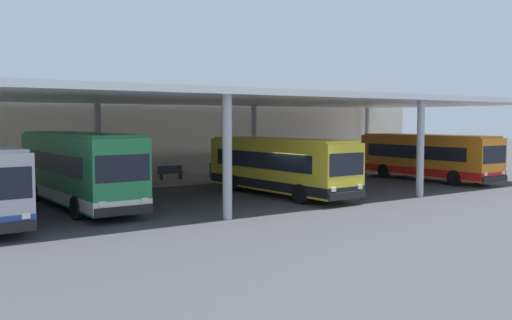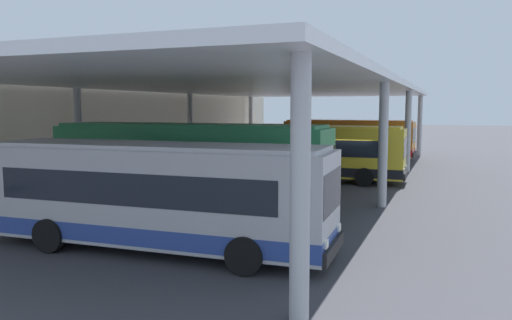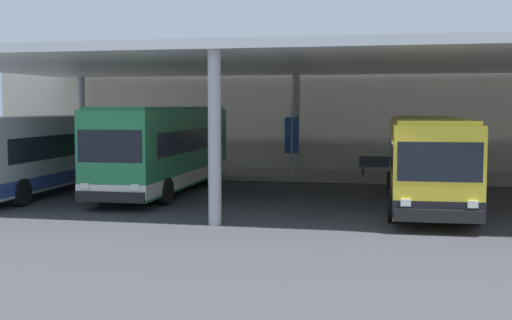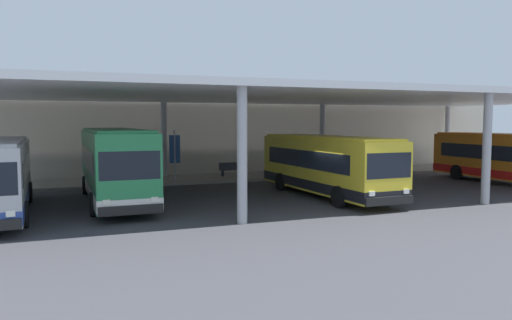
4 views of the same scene
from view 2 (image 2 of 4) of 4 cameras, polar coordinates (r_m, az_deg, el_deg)
name	(u,v)px [view 2 (image 2 of 4)]	position (r m, az deg, el deg)	size (l,w,h in m)	color
ground_plane	(350,183)	(28.53, 10.68, -2.59)	(200.00, 200.00, 0.00)	#3D3D42
platform_kerb	(168,172)	(32.77, -9.94, -1.31)	(42.00, 4.50, 0.18)	gray
station_building_facade	(125,120)	(34.32, -14.70, 4.41)	(48.00, 1.60, 6.75)	beige
canopy_shelter	(259,89)	(29.75, 0.31, 8.12)	(40.00, 17.00, 5.55)	silver
bus_nearest_bay	(156,195)	(15.02, -11.30, -3.93)	(3.00, 10.62, 3.17)	#B7B7BC
bus_second_bay	(189,167)	(20.11, -7.61, -0.83)	(2.84, 11.37, 3.57)	#28844C
bus_middle_bay	(311,152)	(29.08, 6.28, 0.92)	(2.91, 10.59, 3.17)	yellow
bus_far_bay	(348,139)	(41.96, 10.42, 2.41)	(2.91, 10.59, 3.17)	orange
bench_waiting	(151,166)	(31.21, -11.80, -0.66)	(1.80, 0.45, 0.92)	#383D47
trash_bin	(182,161)	(33.64, -8.43, -0.10)	(0.52, 0.52, 0.98)	#236638
banner_sign	(121,150)	(27.18, -15.11, 1.08)	(0.70, 0.12, 3.20)	#B2B2B7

